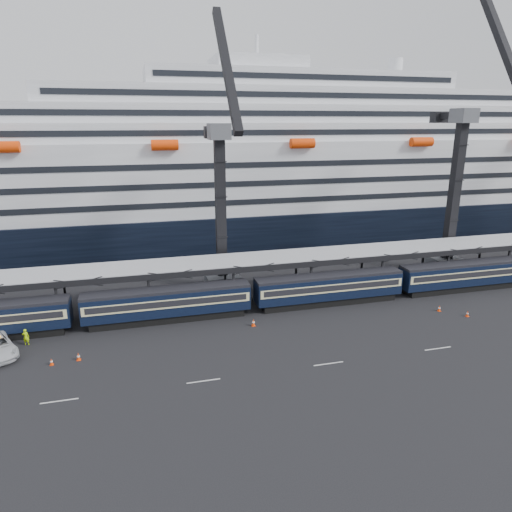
# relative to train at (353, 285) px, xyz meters

# --- Properties ---
(ground) EXTENTS (260.00, 260.00, 0.00)m
(ground) POSITION_rel_train_xyz_m (4.65, -10.00, -2.20)
(ground) COLOR black
(ground) RESTS_ON ground
(train) EXTENTS (133.05, 3.00, 4.05)m
(train) POSITION_rel_train_xyz_m (0.00, 0.00, 0.00)
(train) COLOR black
(train) RESTS_ON ground
(canopy) EXTENTS (130.00, 6.25, 5.53)m
(canopy) POSITION_rel_train_xyz_m (4.65, 4.00, 3.05)
(canopy) COLOR #9B9EA4
(canopy) RESTS_ON ground
(cruise_ship) EXTENTS (214.09, 28.84, 34.00)m
(cruise_ship) POSITION_rel_train_xyz_m (3.57, 35.99, 10.14)
(cruise_ship) COLOR black
(cruise_ship) RESTS_ON ground
(crane_dark_near) EXTENTS (4.50, 17.75, 35.08)m
(crane_dark_near) POSITION_rel_train_xyz_m (-15.35, 8.59, 9.73)
(crane_dark_near) COLOR #4F5157
(crane_dark_near) RESTS_ON ground
(crane_dark_mid) EXTENTS (4.50, 18.24, 39.64)m
(crane_dark_mid) POSITION_rel_train_xyz_m (19.65, 7.59, 11.16)
(crane_dark_mid) COLOR #4F5157
(crane_dark_mid) RESTS_ON ground
(worker) EXTENTS (0.70, 0.51, 1.77)m
(worker) POSITION_rel_train_xyz_m (-38.07, -2.50, -1.32)
(worker) COLOR #BAEE0C
(worker) RESTS_ON ground
(traffic_cone_a) EXTENTS (0.34, 0.34, 0.68)m
(traffic_cone_a) POSITION_rel_train_xyz_m (-34.90, -7.55, -1.86)
(traffic_cone_a) COLOR #FF3E08
(traffic_cone_a) RESTS_ON ground
(traffic_cone_b) EXTENTS (0.39, 0.39, 0.78)m
(traffic_cone_b) POSITION_rel_train_xyz_m (-32.52, -7.23, -1.81)
(traffic_cone_b) COLOR #FF3E08
(traffic_cone_b) RESTS_ON ground
(traffic_cone_c) EXTENTS (0.43, 0.43, 0.86)m
(traffic_cone_c) POSITION_rel_train_xyz_m (-14.22, -4.03, -1.78)
(traffic_cone_c) COLOR #FF3E08
(traffic_cone_c) RESTS_ON ground
(traffic_cone_d) EXTENTS (0.38, 0.38, 0.76)m
(traffic_cone_d) POSITION_rel_train_xyz_m (8.75, -5.71, -1.83)
(traffic_cone_d) COLOR #FF3E08
(traffic_cone_d) RESTS_ON ground
(traffic_cone_e) EXTENTS (0.36, 0.36, 0.72)m
(traffic_cone_e) POSITION_rel_train_xyz_m (10.98, -7.94, -1.85)
(traffic_cone_e) COLOR #FF3E08
(traffic_cone_e) RESTS_ON ground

